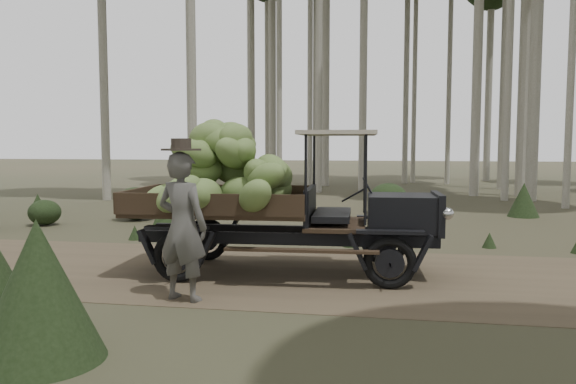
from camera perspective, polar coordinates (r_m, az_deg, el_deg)
name	(u,v)px	position (r m, az deg, el deg)	size (l,w,h in m)	color
ground	(399,278)	(8.58, 11.22, -8.59)	(120.00, 120.00, 0.00)	#473D2B
dirt_track	(399,278)	(8.58, 11.22, -8.57)	(70.00, 4.00, 0.01)	brown
banana_truck	(248,182)	(8.55, -4.11, 1.05)	(4.85, 2.44, 2.42)	black
farmer	(182,225)	(7.20, -10.67, -3.28)	(0.78, 0.62, 2.06)	#4E4C48
undergrowth	(300,269)	(6.61, 1.26, -7.86)	(20.47, 19.83, 1.39)	#233319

